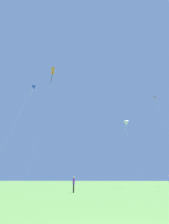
# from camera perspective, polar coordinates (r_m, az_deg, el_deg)

# --- Properties ---
(kite_black_large) EXTENTS (1.44, 12.21, 24.44)m
(kite_black_large) POSITION_cam_1_polar(r_m,az_deg,el_deg) (51.65, 23.29, 2.86)
(kite_black_large) COLOR black
(kite_black_large) RESTS_ON ground_plane
(kite_orange_box) EXTENTS (1.96, 4.67, 25.70)m
(kite_orange_box) POSITION_cam_1_polar(r_m,az_deg,el_deg) (40.59, -10.70, 13.36)
(kite_orange_box) COLOR orange
(kite_orange_box) RESTS_ON ground_plane
(kite_white_distant) EXTENTS (2.01, 7.04, 16.71)m
(kite_white_distant) POSITION_cam_1_polar(r_m,az_deg,el_deg) (46.71, 13.63, -3.20)
(kite_white_distant) COLOR white
(kite_white_distant) RESTS_ON ground_plane
(kite_blue_delta) EXTENTS (1.64, 12.38, 22.94)m
(kite_blue_delta) POSITION_cam_1_polar(r_m,az_deg,el_deg) (42.61, -17.03, 8.37)
(kite_blue_delta) COLOR blue
(kite_blue_delta) RESTS_ON ground_plane
(person_in_red_shirt) EXTENTS (0.31, 0.55, 1.77)m
(person_in_red_shirt) POSITION_cam_1_polar(r_m,az_deg,el_deg) (21.91, -3.69, -22.81)
(person_in_red_shirt) COLOR black
(person_in_red_shirt) RESTS_ON ground_plane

